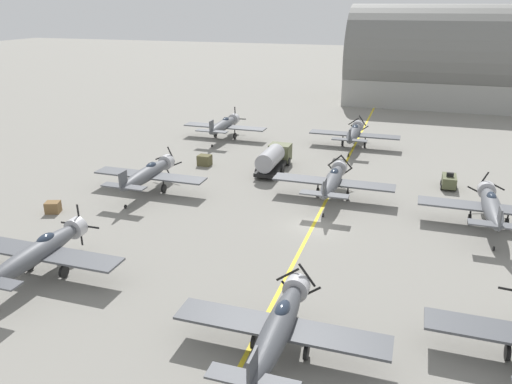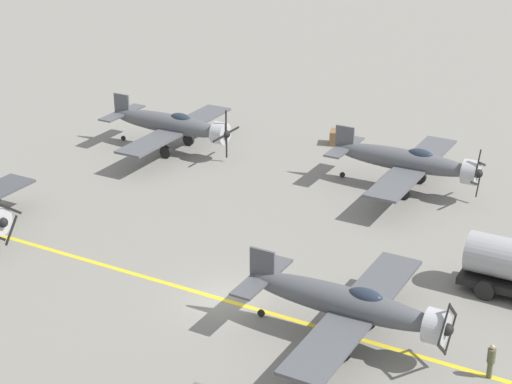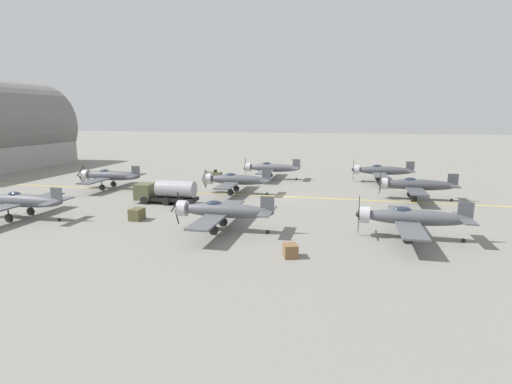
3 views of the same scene
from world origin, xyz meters
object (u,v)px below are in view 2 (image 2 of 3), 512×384
airplane_mid_left (409,161)px  airplane_near_left (172,125)px  supply_crate_by_tanker (337,137)px  airplane_mid_center (350,304)px  ground_crew_walking (491,360)px

airplane_mid_left → airplane_near_left: size_ratio=1.00×
airplane_near_left → supply_crate_by_tanker: (-7.11, 9.91, -1.48)m
airplane_mid_center → ground_crew_walking: bearing=94.4°
supply_crate_by_tanker → airplane_mid_center: bearing=25.1°
ground_crew_walking → supply_crate_by_tanker: bearing=-143.2°
ground_crew_walking → supply_crate_by_tanker: 29.65m
airplane_near_left → ground_crew_walking: 32.29m
airplane_near_left → airplane_mid_left: bearing=106.6°
airplane_mid_center → airplane_near_left: (-17.05, -21.22, 0.00)m
airplane_mid_left → supply_crate_by_tanker: bearing=-110.2°
airplane_near_left → supply_crate_by_tanker: size_ratio=9.43×
ground_crew_walking → airplane_mid_center: bearing=-86.4°
airplane_near_left → ground_crew_walking: (16.64, 27.65, -1.11)m
airplane_mid_center → ground_crew_walking: 6.54m
airplane_mid_center → airplane_near_left: 27.22m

